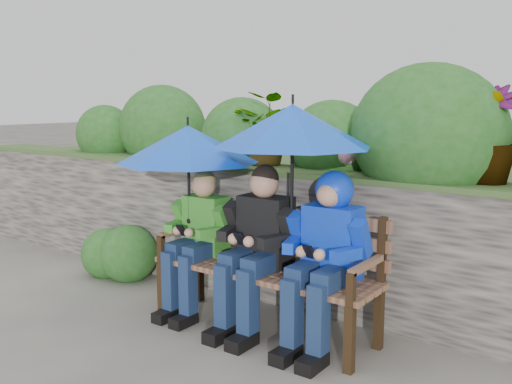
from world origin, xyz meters
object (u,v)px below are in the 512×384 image
Objects in this scene: boy_right at (326,247)px; boy_left at (198,235)px; park_bench at (269,260)px; umbrella_right at (292,126)px; boy_middle at (257,241)px; umbrella_left at (188,145)px.

boy_left is at bearing -179.67° from boy_right.
boy_right reaches higher than park_bench.
umbrella_right is (0.20, -0.04, 0.91)m from park_bench.
umbrella_right is at bearing 1.94° from boy_left.
boy_left is at bearing -178.06° from umbrella_right.
boy_middle is 0.51m from boy_right.
park_bench is 1.43× the size of boy_right.
boy_middle is (-0.05, -0.08, 0.14)m from park_bench.
boy_left is 1.03× the size of umbrella_right.
umbrella_right is (0.87, 0.01, 0.15)m from umbrella_left.
park_bench is at bearing 4.76° from umbrella_left.
boy_right is 1.27m from umbrella_left.
umbrella_left reaches higher than park_bench.
boy_left is at bearing -8.10° from umbrella_left.
park_bench is 0.59m from boy_left.
park_bench is at bearing 6.73° from boy_left.
umbrella_left is at bearing 178.14° from boy_middle.
umbrella_left is at bearing 171.90° from boy_left.
umbrella_right is at bearing 7.77° from boy_middle.
park_bench is at bearing 168.20° from umbrella_right.
park_bench is 1.42× the size of boy_middle.
boy_right is at bearing -0.34° from umbrella_left.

